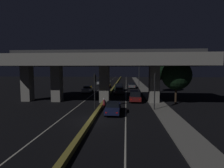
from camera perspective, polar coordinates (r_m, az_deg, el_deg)
The scene contains 22 objects.
ground_plane at distance 18.74m, azimuth -6.47°, elevation -11.75°, with size 200.00×200.00×0.00m, color black.
lane_line_left_inner at distance 53.34m, azimuth -2.89°, elevation -0.84°, with size 0.12×126.00×0.00m, color beige.
lane_line_right_inner at distance 52.88m, azimuth 4.61°, elevation -0.90°, with size 0.12×126.00×0.00m, color beige.
median_divider at distance 52.97m, azimuth 0.84°, elevation -0.67°, with size 0.43×126.00×0.37m, color olive.
sidewalk_right at distance 46.16m, azimuth 10.57°, elevation -1.73°, with size 2.46×126.00×0.15m, color slate.
elevated_overpass at distance 28.18m, azimuth -3.17°, elevation 6.92°, with size 31.53×9.27×8.45m.
traffic_light_left_of_median at distance 23.09m, azimuth -5.64°, elevation -0.28°, with size 0.30×0.49×4.80m.
traffic_light_right_of_median at distance 23.01m, azimuth 13.75°, elevation -0.34°, with size 0.30×0.49×4.85m.
street_lamp at distance 52.38m, azimuth 8.54°, elevation 4.09°, with size 2.05×0.32×7.86m.
car_dark_blue_lead at distance 21.29m, azimuth 0.33°, elevation -7.71°, with size 1.83×4.57×1.39m.
car_dark_red_second at distance 29.10m, azimuth 7.48°, elevation -3.83°, with size 1.99×4.30×1.78m.
car_grey_third at distance 37.72m, azimuth 2.32°, elevation -2.03°, with size 2.05×4.85×1.51m.
car_dark_green_fourth at distance 43.35m, azimuth 2.29°, elevation -1.00°, with size 2.21×4.44×1.68m.
car_grey_fifth at distance 49.32m, azimuth 6.47°, elevation -0.44°, with size 2.06×4.51×1.47m.
car_white_lead_oncoming at distance 39.92m, azimuth -7.98°, elevation -1.70°, with size 1.91×4.12×1.52m.
car_taxi_yellow_second_oncoming at distance 50.28m, azimuth -1.70°, elevation -0.39°, with size 2.04×4.22×1.35m.
car_silver_third_oncoming at distance 59.54m, azimuth -3.79°, elevation 0.67°, with size 2.03×4.49×1.82m.
car_dark_green_fourth_oncoming at distance 69.37m, azimuth -2.70°, elevation 1.28°, with size 1.94×4.18×1.82m.
motorcycle_red_filtering_near at distance 23.98m, azimuth -2.61°, elevation -6.54°, with size 0.33×1.88×1.40m.
pedestrian_on_sidewalk at distance 29.36m, azimuth 14.51°, elevation -3.77°, with size 0.35×0.35×1.71m.
roadside_tree_kerbside_near at distance 28.32m, azimuth 20.30°, elevation 2.73°, with size 4.49×4.49×6.68m.
roadside_tree_kerbside_mid at distance 41.56m, azimuth 15.22°, elevation 4.37°, with size 4.50×4.50×7.35m.
Camera 1 is at (3.51, -17.60, 5.37)m, focal length 28.00 mm.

